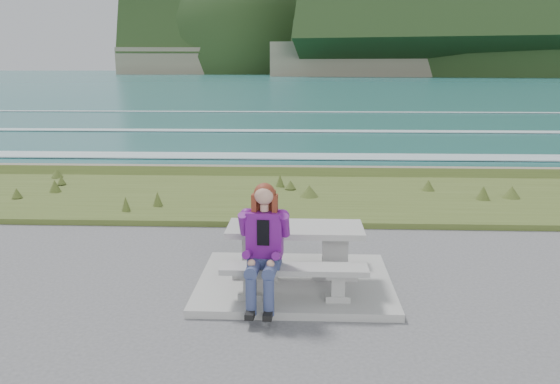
{
  "coord_description": "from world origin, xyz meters",
  "views": [
    {
      "loc": [
        0.1,
        -6.96,
        2.91
      ],
      "look_at": [
        -0.25,
        1.2,
        1.04
      ],
      "focal_mm": 35.0,
      "sensor_mm": 36.0,
      "label": 1
    }
  ],
  "objects": [
    {
      "name": "concrete_slab",
      "position": [
        0.0,
        0.0,
        0.05
      ],
      "size": [
        2.6,
        2.1,
        0.1
      ],
      "primitive_type": "cube",
      "color": "#989893",
      "rests_on": "ground"
    },
    {
      "name": "picnic_table",
      "position": [
        0.0,
        0.0,
        0.68
      ],
      "size": [
        1.8,
        0.75,
        0.75
      ],
      "color": "#989893",
      "rests_on": "concrete_slab"
    },
    {
      "name": "bench_landward",
      "position": [
        0.0,
        -0.7,
        0.45
      ],
      "size": [
        1.8,
        0.35,
        0.45
      ],
      "color": "#989893",
      "rests_on": "concrete_slab"
    },
    {
      "name": "bench_seaward",
      "position": [
        0.0,
        0.7,
        0.45
      ],
      "size": [
        1.8,
        0.35,
        0.45
      ],
      "color": "#989893",
      "rests_on": "concrete_slab"
    },
    {
      "name": "grass_verge",
      "position": [
        0.0,
        5.0,
        0.0
      ],
      "size": [
        160.0,
        4.5,
        0.22
      ],
      "primitive_type": "cube",
      "color": "#3F4F1D",
      "rests_on": "ground"
    },
    {
      "name": "shore_drop",
      "position": [
        0.0,
        7.9,
        0.0
      ],
      "size": [
        160.0,
        0.8,
        2.2
      ],
      "primitive_type": "cube",
      "color": "#695F4F",
      "rests_on": "ground"
    },
    {
      "name": "ocean",
      "position": [
        0.0,
        25.09,
        -1.74
      ],
      "size": [
        1600.0,
        1600.0,
        0.09
      ],
      "color": "#225F60",
      "rests_on": "ground"
    },
    {
      "name": "seated_woman",
      "position": [
        -0.37,
        -0.84,
        0.64
      ],
      "size": [
        0.46,
        0.77,
        1.48
      ],
      "rotation": [
        0.0,
        0.0,
        -0.07
      ],
      "color": "navy",
      "rests_on": "concrete_slab"
    }
  ]
}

